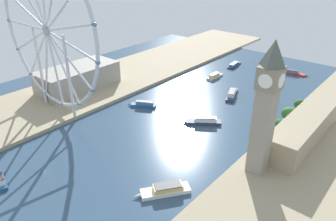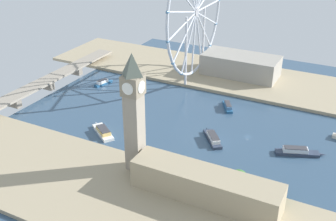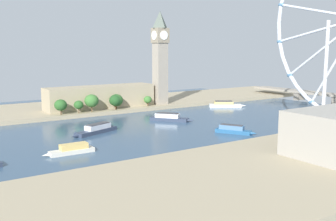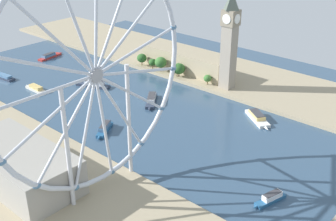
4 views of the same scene
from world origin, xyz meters
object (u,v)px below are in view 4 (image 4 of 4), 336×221
at_px(clock_tower, 229,39).
at_px(tour_boat_3, 104,129).
at_px(tour_boat_1, 271,198).
at_px(tour_boat_4, 151,100).
at_px(tour_boat_5, 257,117).
at_px(tour_boat_7, 35,88).
at_px(tour_boat_2, 50,56).
at_px(parliament_block, 185,61).
at_px(ferris_wheel, 96,76).
at_px(tour_boat_0, 3,77).
at_px(tour_boat_6, 93,84).
at_px(riverside_hall, 19,165).

height_order(clock_tower, tour_boat_3, clock_tower).
height_order(tour_boat_1, tour_boat_4, tour_boat_4).
relative_size(tour_boat_3, tour_boat_5, 0.81).
bearing_deg(clock_tower, tour_boat_4, -27.29).
bearing_deg(tour_boat_7, tour_boat_4, -151.38).
xyz_separation_m(tour_boat_1, tour_boat_5, (-83.56, -58.45, 0.02)).
relative_size(tour_boat_1, tour_boat_4, 0.80).
bearing_deg(tour_boat_2, clock_tower, -84.85).
height_order(parliament_block, ferris_wheel, ferris_wheel).
bearing_deg(tour_boat_2, tour_boat_1, -111.64).
xyz_separation_m(tour_boat_0, tour_boat_2, (-64.97, -18.09, 0.16)).
relative_size(ferris_wheel, tour_boat_3, 5.25).
bearing_deg(tour_boat_4, tour_boat_5, 72.48).
distance_m(clock_tower, parliament_block, 65.84).
height_order(tour_boat_2, tour_boat_6, tour_boat_6).
bearing_deg(tour_boat_0, riverside_hall, 146.49).
distance_m(ferris_wheel, tour_boat_5, 155.51).
distance_m(clock_tower, riverside_hall, 201.82).
distance_m(tour_boat_3, tour_boat_7, 104.48).
bearing_deg(tour_boat_1, clock_tower, -121.16).
bearing_deg(tour_boat_4, parliament_block, 160.22).
relative_size(tour_boat_0, tour_boat_7, 1.20).
distance_m(tour_boat_3, tour_boat_5, 116.63).
bearing_deg(tour_boat_7, tour_boat_5, -154.85).
distance_m(tour_boat_1, tour_boat_3, 132.53).
relative_size(clock_tower, tour_boat_5, 2.70).
height_order(tour_boat_3, tour_boat_5, tour_boat_5).
bearing_deg(tour_boat_2, tour_boat_6, -112.03).
bearing_deg(parliament_block, tour_boat_4, 17.88).
xyz_separation_m(tour_boat_4, tour_boat_7, (49.91, -94.65, -0.31)).
height_order(tour_boat_0, tour_boat_1, tour_boat_1).
xyz_separation_m(tour_boat_0, tour_boat_3, (6.17, 152.98, 0.49)).
height_order(tour_boat_0, tour_boat_5, tour_boat_5).
bearing_deg(tour_boat_1, tour_boat_6, -86.35).
height_order(riverside_hall, tour_boat_5, riverside_hall).
distance_m(tour_boat_0, tour_boat_3, 153.10).
relative_size(clock_tower, tour_boat_2, 2.52).
bearing_deg(tour_boat_0, tour_boat_2, -81.64).
relative_size(parliament_block, tour_boat_0, 2.91).
relative_size(clock_tower, tour_boat_4, 2.82).
bearing_deg(riverside_hall, tour_boat_1, 125.15).
xyz_separation_m(clock_tower, tour_boat_7, (112.61, -127.00, -44.61)).
relative_size(ferris_wheel, riverside_hall, 1.67).
xyz_separation_m(ferris_wheel, tour_boat_2, (-119.10, -225.98, -69.04)).
xyz_separation_m(clock_tower, tour_boat_3, (122.39, -22.99, -44.41)).
bearing_deg(parliament_block, tour_boat_0, -43.88).
relative_size(parliament_block, riverside_hall, 1.20).
bearing_deg(tour_boat_7, tour_boat_0, 5.03).
xyz_separation_m(riverside_hall, tour_boat_2, (-147.66, -185.29, -11.79)).
xyz_separation_m(riverside_hall, tour_boat_3, (-76.52, -14.23, -11.46)).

